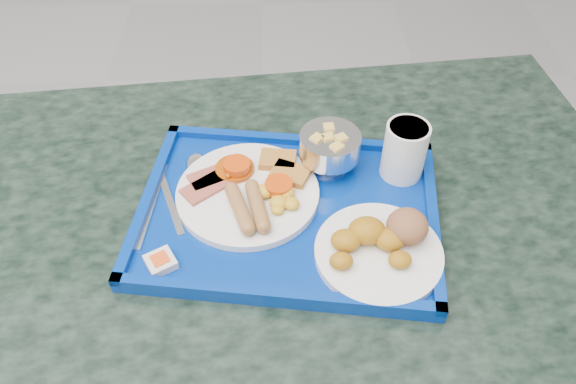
% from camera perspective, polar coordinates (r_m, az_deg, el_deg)
% --- Properties ---
extents(table, '(1.24, 0.90, 0.73)m').
position_cam_1_polar(table, '(1.03, -0.21, -9.24)').
color(table, slate).
rests_on(table, floor).
extents(tray, '(0.50, 0.39, 0.03)m').
position_cam_1_polar(tray, '(0.88, -0.00, -2.08)').
color(tray, navy).
rests_on(tray, table).
extents(main_plate, '(0.23, 0.23, 0.04)m').
position_cam_1_polar(main_plate, '(0.89, -3.77, 0.13)').
color(main_plate, white).
rests_on(main_plate, tray).
extents(bread_plate, '(0.18, 0.18, 0.06)m').
position_cam_1_polar(bread_plate, '(0.82, 9.49, -5.23)').
color(bread_plate, white).
rests_on(bread_plate, tray).
extents(fruit_bowl, '(0.10, 0.10, 0.07)m').
position_cam_1_polar(fruit_bowl, '(0.91, 4.27, 4.65)').
color(fruit_bowl, silver).
rests_on(fruit_bowl, tray).
extents(juice_cup, '(0.07, 0.07, 0.10)m').
position_cam_1_polar(juice_cup, '(0.92, 11.79, 4.30)').
color(juice_cup, white).
rests_on(juice_cup, tray).
extents(spoon, '(0.09, 0.18, 0.01)m').
position_cam_1_polar(spoon, '(0.94, -10.02, 1.88)').
color(spoon, silver).
rests_on(spoon, tray).
extents(knife, '(0.03, 0.18, 0.00)m').
position_cam_1_polar(knife, '(0.90, -13.73, -1.26)').
color(knife, silver).
rests_on(knife, tray).
extents(jam_packet, '(0.05, 0.05, 0.02)m').
position_cam_1_polar(jam_packet, '(0.82, -12.81, -6.94)').
color(jam_packet, silver).
rests_on(jam_packet, tray).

